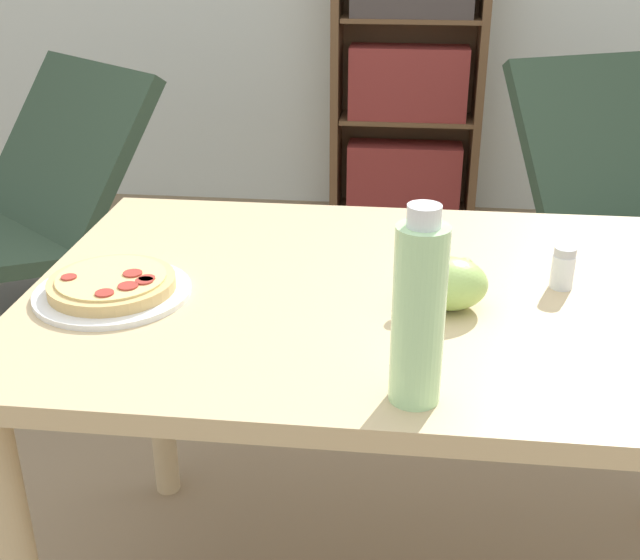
{
  "coord_description": "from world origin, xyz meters",
  "views": [
    {
      "loc": [
        0.02,
        -1.27,
        1.35
      ],
      "look_at": [
        -0.11,
        -0.13,
        0.82
      ],
      "focal_mm": 45.0,
      "sensor_mm": 36.0,
      "label": 1
    }
  ],
  "objects_px": {
    "drink_bottle": "(419,313)",
    "bookshelf": "(407,78)",
    "pizza_on_plate": "(112,287)",
    "grape_bunch": "(448,283)",
    "salt_shaker": "(563,268)",
    "lounge_chair_far": "(624,238)",
    "lounge_chair_near": "(34,247)"
  },
  "relations": [
    {
      "from": "drink_bottle",
      "to": "lounge_chair_far",
      "type": "distance_m",
      "value": 2.1
    },
    {
      "from": "grape_bunch",
      "to": "bookshelf",
      "type": "relative_size",
      "value": 0.1
    },
    {
      "from": "grape_bunch",
      "to": "lounge_chair_far",
      "type": "distance_m",
      "value": 1.82
    },
    {
      "from": "grape_bunch",
      "to": "bookshelf",
      "type": "height_order",
      "value": "bookshelf"
    },
    {
      "from": "lounge_chair_near",
      "to": "salt_shaker",
      "type": "bearing_deg",
      "value": 1.23
    },
    {
      "from": "pizza_on_plate",
      "to": "salt_shaker",
      "type": "bearing_deg",
      "value": 8.78
    },
    {
      "from": "drink_bottle",
      "to": "grape_bunch",
      "type": "bearing_deg",
      "value": 79.6
    },
    {
      "from": "lounge_chair_near",
      "to": "bookshelf",
      "type": "height_order",
      "value": "bookshelf"
    },
    {
      "from": "lounge_chair_far",
      "to": "pizza_on_plate",
      "type": "bearing_deg",
      "value": -153.17
    },
    {
      "from": "drink_bottle",
      "to": "salt_shaker",
      "type": "distance_m",
      "value": 0.46
    },
    {
      "from": "drink_bottle",
      "to": "bookshelf",
      "type": "bearing_deg",
      "value": 90.89
    },
    {
      "from": "pizza_on_plate",
      "to": "salt_shaker",
      "type": "distance_m",
      "value": 0.76
    },
    {
      "from": "lounge_chair_near",
      "to": "lounge_chair_far",
      "type": "distance_m",
      "value": 2.09
    },
    {
      "from": "pizza_on_plate",
      "to": "lounge_chair_far",
      "type": "xyz_separation_m",
      "value": [
        1.27,
        1.61,
        -0.49
      ]
    },
    {
      "from": "lounge_chair_near",
      "to": "bookshelf",
      "type": "bearing_deg",
      "value": 83.74
    },
    {
      "from": "pizza_on_plate",
      "to": "grape_bunch",
      "type": "xyz_separation_m",
      "value": [
        0.56,
        0.02,
        0.03
      ]
    },
    {
      "from": "drink_bottle",
      "to": "lounge_chair_near",
      "type": "relative_size",
      "value": 0.26
    },
    {
      "from": "salt_shaker",
      "to": "lounge_chair_near",
      "type": "height_order",
      "value": "lounge_chair_near"
    },
    {
      "from": "grape_bunch",
      "to": "salt_shaker",
      "type": "height_order",
      "value": "grape_bunch"
    },
    {
      "from": "drink_bottle",
      "to": "bookshelf",
      "type": "distance_m",
      "value": 2.83
    },
    {
      "from": "grape_bunch",
      "to": "drink_bottle",
      "type": "relative_size",
      "value": 0.51
    },
    {
      "from": "salt_shaker",
      "to": "pizza_on_plate",
      "type": "bearing_deg",
      "value": -171.22
    },
    {
      "from": "drink_bottle",
      "to": "salt_shaker",
      "type": "height_order",
      "value": "drink_bottle"
    },
    {
      "from": "grape_bunch",
      "to": "lounge_chair_far",
      "type": "relative_size",
      "value": 0.14
    },
    {
      "from": "salt_shaker",
      "to": "grape_bunch",
      "type": "bearing_deg",
      "value": -153.39
    },
    {
      "from": "pizza_on_plate",
      "to": "lounge_chair_near",
      "type": "bearing_deg",
      "value": 121.83
    },
    {
      "from": "grape_bunch",
      "to": "salt_shaker",
      "type": "bearing_deg",
      "value": 26.61
    },
    {
      "from": "lounge_chair_far",
      "to": "bookshelf",
      "type": "distance_m",
      "value": 1.31
    },
    {
      "from": "drink_bottle",
      "to": "lounge_chair_far",
      "type": "height_order",
      "value": "drink_bottle"
    },
    {
      "from": "drink_bottle",
      "to": "bookshelf",
      "type": "height_order",
      "value": "bookshelf"
    },
    {
      "from": "pizza_on_plate",
      "to": "grape_bunch",
      "type": "distance_m",
      "value": 0.56
    },
    {
      "from": "grape_bunch",
      "to": "lounge_chair_far",
      "type": "xyz_separation_m",
      "value": [
        0.71,
        1.59,
        -0.52
      ]
    }
  ]
}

